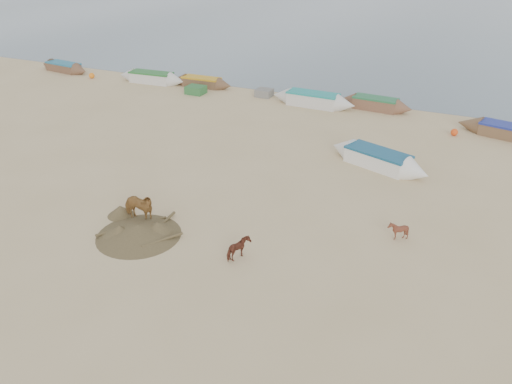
% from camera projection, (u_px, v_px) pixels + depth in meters
% --- Properties ---
extents(ground, '(140.00, 140.00, 0.00)m').
position_uv_depth(ground, '(213.00, 258.00, 19.32)').
color(ground, tan).
rests_on(ground, ground).
extents(sea, '(160.00, 160.00, 0.00)m').
position_uv_depth(sea, '(446.00, 7.00, 85.40)').
color(sea, slate).
rests_on(sea, ground).
extents(cow_adult, '(1.71, 0.79, 1.44)m').
position_uv_depth(cow_adult, '(138.00, 208.00, 21.39)').
color(cow_adult, brown).
rests_on(cow_adult, ground).
extents(calf_front, '(0.83, 0.76, 0.81)m').
position_uv_depth(calf_front, '(398.00, 230.00, 20.35)').
color(calf_front, '#5C2C1D').
rests_on(calf_front, ground).
extents(calf_right, '(0.83, 0.94, 0.87)m').
position_uv_depth(calf_right, '(239.00, 249.00, 19.08)').
color(calf_right, '#5E2D1E').
rests_on(calf_right, ground).
extents(near_canoe, '(6.02, 3.32, 0.91)m').
position_uv_depth(near_canoe, '(378.00, 159.00, 26.71)').
color(near_canoe, white).
rests_on(near_canoe, ground).
extents(debris_pile, '(4.29, 4.29, 0.52)m').
position_uv_depth(debris_pile, '(138.00, 230.00, 20.64)').
color(debris_pile, brown).
rests_on(debris_pile, ground).
extents(waterline_canoes, '(59.28, 4.54, 1.00)m').
position_uv_depth(waterline_canoes, '(353.00, 104.00, 35.27)').
color(waterline_canoes, brown).
rests_on(waterline_canoes, ground).
extents(beach_clutter, '(46.39, 4.14, 0.64)m').
position_uv_depth(beach_clutter, '(410.00, 115.00, 33.66)').
color(beach_clutter, '#2D6431').
rests_on(beach_clutter, ground).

